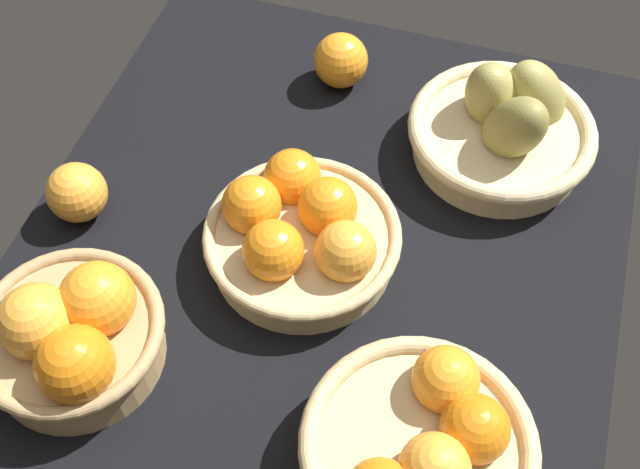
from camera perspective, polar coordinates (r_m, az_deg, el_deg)
The scene contains 7 objects.
market_tray at distance 98.62cm, azimuth -0.22°, elevation -1.73°, with size 84.00×72.00×3.00cm, color black.
basket_near_right_pears at distance 106.81cm, azimuth 12.96°, elevation 7.43°, with size 24.21×24.21×14.88cm.
basket_near_left at distance 81.89cm, azimuth 7.21°, elevation -14.85°, with size 23.57×23.57×10.90cm.
basket_center at distance 93.99cm, azimuth -1.37°, elevation 0.13°, with size 23.28×23.28×10.06cm.
basket_far_left at distance 89.40cm, azimuth -17.16°, elevation -6.84°, with size 20.47×20.47×12.43cm.
loose_orange_front_gap at distance 113.79cm, azimuth 1.48°, elevation 12.22°, with size 7.61×7.61×7.61cm, color orange.
loose_orange_back_gap at distance 102.41cm, azimuth -16.84°, elevation 2.86°, with size 7.44×7.44×7.44cm, color #F49E33.
Camera 1 is at (-51.81, -16.62, 83.75)cm, focal length 45.19 mm.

